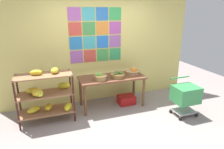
{
  "coord_description": "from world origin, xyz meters",
  "views": [
    {
      "loc": [
        -1.3,
        -3.02,
        2.21
      ],
      "look_at": [
        0.07,
        0.87,
        0.86
      ],
      "focal_mm": 31.55,
      "sensor_mm": 36.0,
      "label": 1
    }
  ],
  "objects_px": {
    "display_table": "(112,80)",
    "shopping_cart": "(185,95)",
    "fruit_basket_left": "(118,75)",
    "fruit_basket_back_left": "(100,77)",
    "banana_shelf_unit": "(46,94)",
    "fruit_basket_back_right": "(133,71)",
    "produce_crate_under_table": "(126,100)"
  },
  "relations": [
    {
      "from": "display_table",
      "to": "fruit_basket_left",
      "type": "height_order",
      "value": "fruit_basket_left"
    },
    {
      "from": "shopping_cart",
      "to": "produce_crate_under_table",
      "type": "bearing_deg",
      "value": 139.88
    },
    {
      "from": "fruit_basket_left",
      "to": "banana_shelf_unit",
      "type": "bearing_deg",
      "value": -176.02
    },
    {
      "from": "banana_shelf_unit",
      "to": "display_table",
      "type": "distance_m",
      "value": 1.5
    },
    {
      "from": "fruit_basket_back_left",
      "to": "fruit_basket_back_right",
      "type": "height_order",
      "value": "fruit_basket_back_left"
    },
    {
      "from": "banana_shelf_unit",
      "to": "fruit_basket_back_right",
      "type": "relative_size",
      "value": 3.08
    },
    {
      "from": "fruit_basket_left",
      "to": "shopping_cart",
      "type": "bearing_deg",
      "value": -34.73
    },
    {
      "from": "shopping_cart",
      "to": "fruit_basket_left",
      "type": "bearing_deg",
      "value": 148.9
    },
    {
      "from": "fruit_basket_back_left",
      "to": "shopping_cart",
      "type": "distance_m",
      "value": 1.89
    },
    {
      "from": "fruit_basket_back_left",
      "to": "shopping_cart",
      "type": "xyz_separation_m",
      "value": [
        1.66,
        -0.83,
        -0.34
      ]
    },
    {
      "from": "banana_shelf_unit",
      "to": "fruit_basket_back_right",
      "type": "height_order",
      "value": "banana_shelf_unit"
    },
    {
      "from": "display_table",
      "to": "fruit_basket_back_left",
      "type": "relative_size",
      "value": 5.06
    },
    {
      "from": "display_table",
      "to": "fruit_basket_left",
      "type": "distance_m",
      "value": 0.22
    },
    {
      "from": "fruit_basket_back_left",
      "to": "banana_shelf_unit",
      "type": "bearing_deg",
      "value": -175.83
    },
    {
      "from": "banana_shelf_unit",
      "to": "shopping_cart",
      "type": "bearing_deg",
      "value": -14.77
    },
    {
      "from": "banana_shelf_unit",
      "to": "shopping_cart",
      "type": "height_order",
      "value": "banana_shelf_unit"
    },
    {
      "from": "display_table",
      "to": "produce_crate_under_table",
      "type": "distance_m",
      "value": 0.66
    },
    {
      "from": "fruit_basket_back_right",
      "to": "fruit_basket_back_left",
      "type": "bearing_deg",
      "value": -169.66
    },
    {
      "from": "banana_shelf_unit",
      "to": "produce_crate_under_table",
      "type": "distance_m",
      "value": 1.93
    },
    {
      "from": "fruit_basket_left",
      "to": "display_table",
      "type": "bearing_deg",
      "value": 138.3
    },
    {
      "from": "banana_shelf_unit",
      "to": "display_table",
      "type": "height_order",
      "value": "banana_shelf_unit"
    },
    {
      "from": "fruit_basket_left",
      "to": "fruit_basket_back_left",
      "type": "height_order",
      "value": "fruit_basket_back_left"
    },
    {
      "from": "produce_crate_under_table",
      "to": "fruit_basket_left",
      "type": "bearing_deg",
      "value": -163.54
    },
    {
      "from": "display_table",
      "to": "produce_crate_under_table",
      "type": "relative_size",
      "value": 3.79
    },
    {
      "from": "fruit_basket_back_left",
      "to": "shopping_cart",
      "type": "height_order",
      "value": "fruit_basket_back_left"
    },
    {
      "from": "produce_crate_under_table",
      "to": "fruit_basket_back_right",
      "type": "bearing_deg",
      "value": 17.25
    },
    {
      "from": "fruit_basket_back_left",
      "to": "produce_crate_under_table",
      "type": "distance_m",
      "value": 0.99
    },
    {
      "from": "fruit_basket_back_right",
      "to": "shopping_cart",
      "type": "xyz_separation_m",
      "value": [
        0.8,
        -0.99,
        -0.33
      ]
    },
    {
      "from": "display_table",
      "to": "shopping_cart",
      "type": "xyz_separation_m",
      "value": [
        1.34,
        -0.95,
        -0.18
      ]
    },
    {
      "from": "fruit_basket_left",
      "to": "produce_crate_under_table",
      "type": "bearing_deg",
      "value": 16.46
    },
    {
      "from": "fruit_basket_back_left",
      "to": "fruit_basket_back_right",
      "type": "distance_m",
      "value": 0.88
    },
    {
      "from": "banana_shelf_unit",
      "to": "produce_crate_under_table",
      "type": "height_order",
      "value": "banana_shelf_unit"
    }
  ]
}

